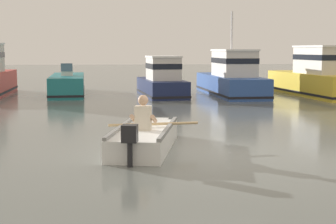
{
  "coord_description": "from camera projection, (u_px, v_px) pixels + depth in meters",
  "views": [
    {
      "loc": [
        -2.19,
        -10.21,
        2.15
      ],
      "look_at": [
        -0.74,
        2.44,
        0.55
      ],
      "focal_mm": 53.88,
      "sensor_mm": 36.0,
      "label": 1
    }
  ],
  "objects": [
    {
      "name": "moored_boat_yellow",
      "position": [
        316.0,
        77.0,
        23.2
      ],
      "size": [
        2.46,
        6.71,
        2.3
      ],
      "color": "gold",
      "rests_on": "ground"
    },
    {
      "name": "ground_plane",
      "position": [
        216.0,
        152.0,
        10.58
      ],
      "size": [
        120.0,
        120.0,
        0.0
      ],
      "primitive_type": "plane",
      "color": "slate"
    },
    {
      "name": "moored_boat_teal",
      "position": [
        68.0,
        85.0,
        23.95
      ],
      "size": [
        1.82,
        5.89,
        1.49
      ],
      "color": "#1E727A",
      "rests_on": "ground"
    },
    {
      "name": "moored_boat_blue",
      "position": [
        231.0,
        78.0,
        23.58
      ],
      "size": [
        2.12,
        6.74,
        3.88
      ],
      "color": "#2D519E",
      "rests_on": "ground"
    },
    {
      "name": "moored_boat_navy",
      "position": [
        162.0,
        81.0,
        22.97
      ],
      "size": [
        2.08,
        4.67,
        1.84
      ],
      "color": "#19234C",
      "rests_on": "ground"
    },
    {
      "name": "rowboat_with_person",
      "position": [
        145.0,
        137.0,
        10.88
      ],
      "size": [
        2.11,
        3.7,
        1.19
      ],
      "color": "white",
      "rests_on": "ground"
    }
  ]
}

